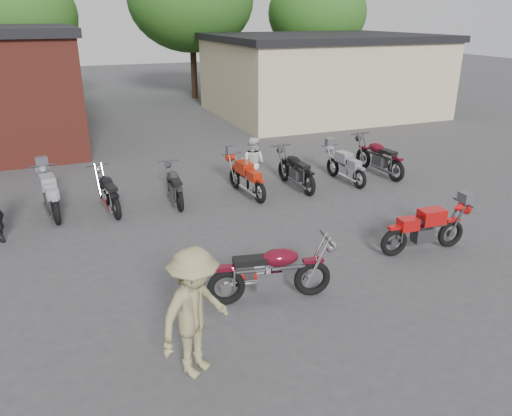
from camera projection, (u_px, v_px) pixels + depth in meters
name	position (u px, v px, depth m)	size (l,w,h in m)	color
ground	(312.00, 283.00, 9.29)	(90.00, 90.00, 0.00)	#38383B
stucco_building	(321.00, 77.00, 24.59)	(10.00, 8.00, 3.50)	tan
tree_1	(19.00, 34.00, 25.13)	(5.92, 5.92, 7.40)	#204512
tree_2	(192.00, 19.00, 28.06)	(7.04, 7.04, 8.80)	#204512
tree_3	(316.00, 29.00, 31.11)	(6.08, 6.08, 7.60)	#204512
vintage_motorcycle	(273.00, 268.00, 8.52)	(2.11, 0.70, 1.22)	#560A19
sportbike	(426.00, 227.00, 10.33)	(1.92, 0.63, 1.11)	red
helmet	(239.00, 277.00, 9.22)	(0.26, 0.26, 0.24)	#AF1C12
person_light	(253.00, 163.00, 14.04)	(0.73, 0.57, 1.49)	silver
person_tan	(195.00, 313.00, 6.66)	(1.22, 0.70, 1.89)	#8B8156
row_bike_1	(50.00, 192.00, 12.26)	(2.00, 0.66, 1.16)	#969BA4
row_bike_2	(108.00, 190.00, 12.53)	(1.90, 0.63, 1.10)	black
row_bike_3	(174.00, 184.00, 13.05)	(1.80, 0.59, 1.04)	#262629
row_bike_4	(246.00, 176.00, 13.58)	(1.91, 0.63, 1.11)	#B4250F
row_bike_5	(296.00, 168.00, 14.16)	(2.01, 0.66, 1.17)	black
row_bike_6	(345.00, 165.00, 14.67)	(1.82, 0.60, 1.06)	gray
row_bike_7	(379.00, 155.00, 15.33)	(2.13, 0.70, 1.24)	#4F0916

